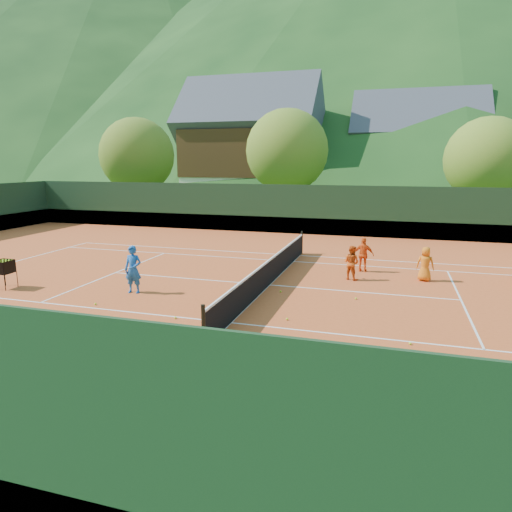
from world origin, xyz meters
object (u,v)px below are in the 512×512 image
(chalet_mid, at_px, (416,155))
(student_b, at_px, (363,255))
(student_a, at_px, (351,263))
(coach, at_px, (133,269))
(ball_hopper, at_px, (3,267))
(chalet_left, at_px, (252,149))
(student_c, at_px, (425,264))
(tennis_net, at_px, (269,272))

(chalet_mid, bearing_deg, student_b, -95.36)
(student_a, height_order, chalet_mid, chalet_mid)
(coach, height_order, ball_hopper, coach)
(student_a, height_order, chalet_left, chalet_left)
(student_c, relative_size, chalet_mid, 0.10)
(student_b, xyz_separation_m, ball_hopper, (-11.91, -6.15, 0.05))
(student_a, relative_size, tennis_net, 0.11)
(student_b, bearing_deg, tennis_net, 48.82)
(student_a, relative_size, chalet_left, 0.09)
(ball_hopper, height_order, chalet_left, chalet_left)
(student_a, height_order, tennis_net, student_a)
(tennis_net, distance_m, ball_hopper, 9.34)
(chalet_left, bearing_deg, student_b, -64.06)
(student_b, bearing_deg, chalet_left, -60.08)
(chalet_left, distance_m, chalet_mid, 16.51)
(ball_hopper, bearing_deg, tennis_net, 19.20)
(coach, relative_size, chalet_mid, 0.13)
(student_c, height_order, chalet_left, chalet_left)
(ball_hopper, height_order, chalet_mid, chalet_mid)
(student_a, distance_m, chalet_left, 31.46)
(student_a, height_order, student_b, student_b)
(coach, bearing_deg, student_b, 31.06)
(tennis_net, relative_size, chalet_left, 0.87)
(coach, xyz_separation_m, student_a, (6.89, 3.94, -0.16))
(student_c, bearing_deg, chalet_left, -51.69)
(ball_hopper, xyz_separation_m, chalet_mid, (14.82, 37.07, 4.22))
(coach, bearing_deg, student_c, 19.91)
(student_b, distance_m, tennis_net, 4.37)
(tennis_net, bearing_deg, coach, -151.32)
(coach, height_order, tennis_net, coach)
(chalet_left, bearing_deg, ball_hopper, -87.95)
(coach, relative_size, student_c, 1.25)
(student_b, relative_size, tennis_net, 0.12)
(student_a, xyz_separation_m, chalet_left, (-12.74, 28.33, 4.98))
(student_a, relative_size, ball_hopper, 1.30)
(student_b, height_order, ball_hopper, student_b)
(chalet_left, bearing_deg, student_c, -60.99)
(student_a, bearing_deg, student_b, -79.37)
(student_c, relative_size, ball_hopper, 1.29)
(student_a, bearing_deg, chalet_mid, -71.07)
(tennis_net, distance_m, chalet_mid, 34.81)
(student_a, relative_size, student_b, 0.93)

